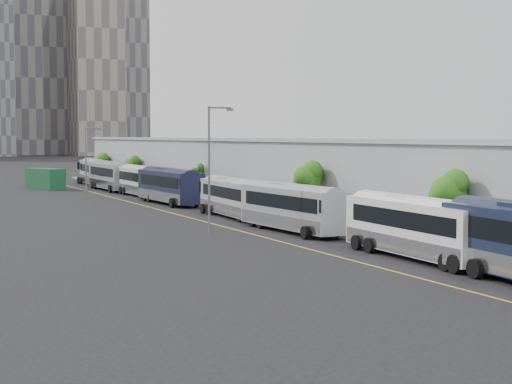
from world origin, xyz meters
TOP-DOWN VIEW (x-y plane):
  - sidewalk at (9.00, 55.00)m, footprint 10.00×170.00m
  - lane_line at (-1.50, 55.00)m, footprint 0.12×160.00m
  - depot at (12.99, 55.00)m, footprint 12.45×160.40m
  - bus_2 at (2.40, 32.41)m, footprint 2.97×12.96m
  - bus_3 at (1.92, 48.29)m, footprint 3.27×12.84m
  - bus_4 at (2.34, 61.31)m, footprint 3.15×12.36m
  - bus_5 at (1.71, 77.89)m, footprint 3.25×13.44m
  - bus_6 at (2.24, 90.67)m, footprint 2.85×12.75m
  - bus_7 at (1.65, 103.18)m, footprint 3.00×13.52m
  - bus_8 at (2.58, 116.47)m, footprint 3.81×13.61m
  - tree_1 at (5.55, 33.60)m, footprint 2.40×2.40m
  - tree_2 at (5.58, 52.83)m, footprint 2.44×2.44m
  - tree_3 at (6.24, 81.45)m, footprint 1.13×1.13m
  - tree_4 at (5.71, 106.89)m, footprint 2.18×2.18m
  - tree_5 at (5.52, 124.62)m, footprint 2.55×2.55m
  - street_lamp_near at (-4.33, 49.42)m, footprint 2.04×0.22m
  - street_lamp_far at (-4.51, 89.79)m, footprint 2.04×0.22m
  - shipping_container at (-6.07, 109.00)m, footprint 4.67×7.18m
  - suv at (-4.24, 121.33)m, footprint 2.48×5.04m

SIDE VIEW (x-z plane):
  - lane_line at x=-1.50m, z-range 0.00..0.02m
  - sidewalk at x=9.00m, z-range 0.00..0.12m
  - suv at x=-4.24m, z-range 0.00..1.38m
  - shipping_container at x=-6.07m, z-range 0.00..2.90m
  - bus_4 at x=2.34m, z-range -0.28..3.30m
  - bus_3 at x=1.92m, z-range -0.29..3.43m
  - bus_6 at x=2.24m, z-range -0.29..3.44m
  - bus_2 at x=2.40m, z-range -0.29..3.48m
  - bus_5 at x=1.71m, z-range -0.30..3.60m
  - bus_8 at x=2.58m, z-range -0.31..3.62m
  - bus_7 at x=1.65m, z-range -0.31..3.64m
  - tree_3 at x=6.24m, z-range 1.20..4.94m
  - tree_4 at x=5.71m, z-range 1.11..5.55m
  - tree_5 at x=5.52m, z-range 1.03..5.65m
  - depot at x=12.99m, z-range -0.09..7.11m
  - tree_1 at x=5.55m, z-range 1.38..6.59m
  - tree_2 at x=5.58m, z-range 1.38..6.62m
  - street_lamp_far at x=-4.51m, z-range 0.68..9.08m
  - street_lamp_near at x=-4.33m, z-range 0.70..10.35m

